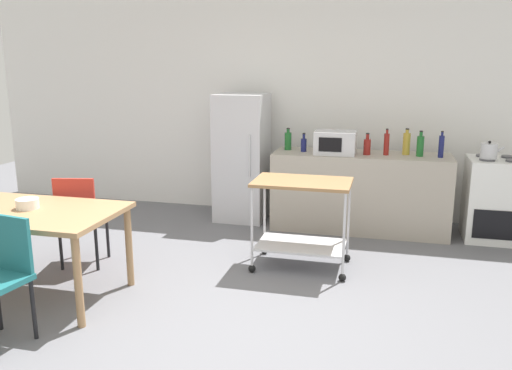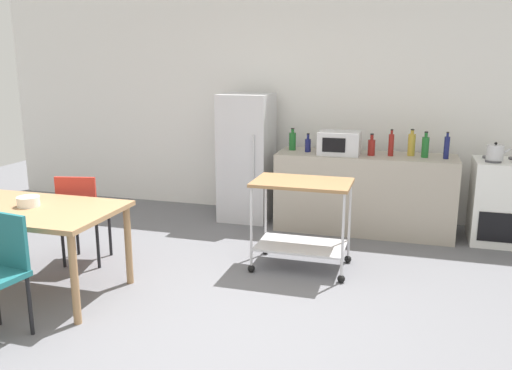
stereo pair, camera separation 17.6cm
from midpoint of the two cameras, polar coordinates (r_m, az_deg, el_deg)
ground_plane at (r=4.11m, az=-5.71°, el=-14.70°), size 12.00×12.00×0.00m
back_wall at (r=6.75m, az=3.40°, el=9.18°), size 8.40×0.12×2.90m
kitchen_counter at (r=6.20m, az=10.40°, el=-0.75°), size 2.00×0.64×0.90m
dining_table at (r=4.73m, az=-24.54°, el=-3.37°), size 1.50×0.90×0.75m
chair_red at (r=5.27m, az=-19.46°, el=-3.01°), size 0.48×0.48×0.89m
stove_oven at (r=6.29m, az=23.69°, el=-1.43°), size 0.60×0.61×0.92m
refrigerator at (r=6.48m, az=-2.32°, el=3.00°), size 0.60×0.63×1.55m
kitchen_cart at (r=4.94m, az=3.98°, el=-2.66°), size 0.91×0.57×0.85m
bottle_sesame_oil at (r=6.27m, az=2.69°, el=4.83°), size 0.08×0.08×0.26m
bottle_soy_sauce at (r=6.16m, az=4.38°, el=4.42°), size 0.07×0.07×0.22m
microwave at (r=6.03m, az=7.78°, el=4.58°), size 0.46×0.35×0.26m
bottle_sparkling_water at (r=6.04m, az=11.15°, el=4.16°), size 0.08×0.08×0.25m
bottle_hot_sauce at (r=6.06m, az=13.17°, el=4.38°), size 0.06×0.06×0.30m
bottle_wine at (r=6.14m, az=15.23°, el=4.38°), size 0.08×0.08×0.30m
bottle_vinegar at (r=6.07m, az=16.61°, el=4.12°), size 0.08×0.08×0.28m
bottle_soda at (r=6.06m, az=18.69°, el=4.02°), size 0.06×0.06×0.29m
fruit_bowl at (r=4.72m, az=-24.55°, el=-1.86°), size 0.18×0.18×0.08m
kettle at (r=6.07m, az=23.21°, el=3.42°), size 0.24×0.17×0.19m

